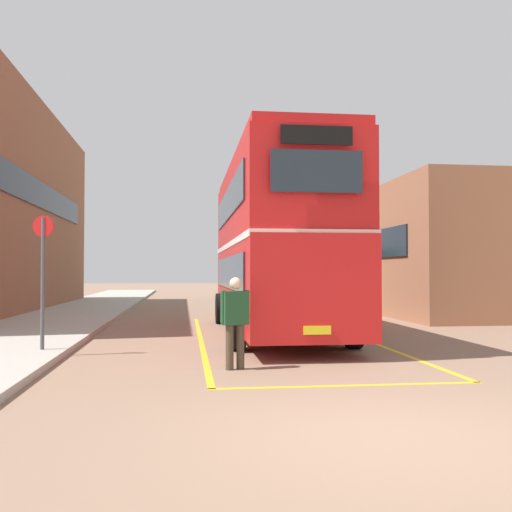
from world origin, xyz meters
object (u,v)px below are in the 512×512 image
object	(u,v)px
single_deck_bus	(269,273)
double_decker_bus	(274,243)
bus_stop_sign	(43,269)
pedestrian_boarding	(235,317)

from	to	relation	value
single_deck_bus	double_decker_bus	bearing A→B (deg)	-98.13
single_deck_bus	bus_stop_sign	size ratio (longest dim) A/B	3.36
single_deck_bus	bus_stop_sign	world-z (taller)	single_deck_bus
single_deck_bus	pedestrian_boarding	world-z (taller)	single_deck_bus
single_deck_bus	bus_stop_sign	distance (m)	22.80
double_decker_bus	single_deck_bus	world-z (taller)	double_decker_bus
double_decker_bus	single_deck_bus	size ratio (longest dim) A/B	1.17
single_deck_bus	bus_stop_sign	bearing A→B (deg)	-110.21
pedestrian_boarding	bus_stop_sign	bearing A→B (deg)	151.07
double_decker_bus	pedestrian_boarding	bearing A→B (deg)	-105.62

